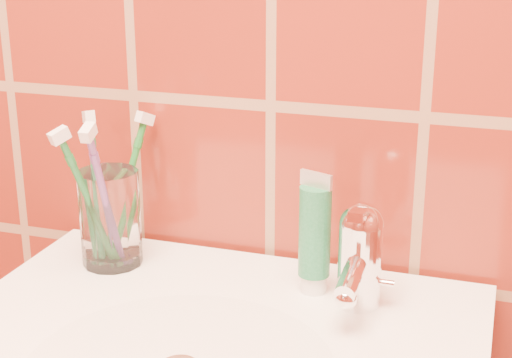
% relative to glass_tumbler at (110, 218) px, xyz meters
% --- Properties ---
extents(glass_tumbler, '(0.08, 0.08, 0.12)m').
position_rel_glass_tumbler_xyz_m(glass_tumbler, '(0.00, 0.00, 0.00)').
color(glass_tumbler, white).
rests_on(glass_tumbler, pedestal_sink).
extents(toothpaste_tube, '(0.04, 0.04, 0.14)m').
position_rel_glass_tumbler_xyz_m(toothpaste_tube, '(0.26, 0.00, 0.01)').
color(toothpaste_tube, white).
rests_on(toothpaste_tube, pedestal_sink).
extents(faucet, '(0.05, 0.11, 0.12)m').
position_rel_glass_tumbler_xyz_m(faucet, '(0.31, -0.02, 0.00)').
color(faucet, white).
rests_on(faucet, pedestal_sink).
extents(toothbrush_0, '(0.12, 0.15, 0.21)m').
position_rel_glass_tumbler_xyz_m(toothbrush_0, '(-0.01, -0.03, 0.03)').
color(toothbrush_0, '#1E7134').
rests_on(toothbrush_0, glass_tumbler).
extents(toothbrush_1, '(0.04, 0.15, 0.22)m').
position_rel_glass_tumbler_xyz_m(toothbrush_1, '(0.01, -0.03, 0.04)').
color(toothbrush_1, '#6E4391').
rests_on(toothbrush_1, glass_tumbler).
extents(toothbrush_2, '(0.11, 0.16, 0.20)m').
position_rel_glass_tumbler_xyz_m(toothbrush_2, '(0.00, 0.04, 0.03)').
color(toothbrush_2, '#1C6C29').
rests_on(toothbrush_2, glass_tumbler).
extents(toothbrush_3, '(0.10, 0.11, 0.20)m').
position_rel_glass_tumbler_xyz_m(toothbrush_3, '(-0.02, 0.01, 0.03)').
color(toothbrush_3, '#207945').
rests_on(toothbrush_3, glass_tumbler).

